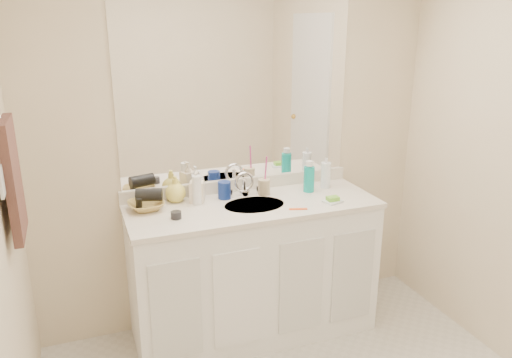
% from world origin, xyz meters
% --- Properties ---
extents(wall_back, '(2.60, 0.02, 2.40)m').
position_xyz_m(wall_back, '(0.00, 1.30, 1.20)').
color(wall_back, beige).
rests_on(wall_back, floor).
extents(vanity_cabinet, '(1.50, 0.55, 0.85)m').
position_xyz_m(vanity_cabinet, '(0.00, 1.02, 0.42)').
color(vanity_cabinet, white).
rests_on(vanity_cabinet, floor).
extents(countertop, '(1.52, 0.57, 0.03)m').
position_xyz_m(countertop, '(0.00, 1.02, 0.86)').
color(countertop, white).
rests_on(countertop, vanity_cabinet).
extents(backsplash, '(1.52, 0.03, 0.08)m').
position_xyz_m(backsplash, '(0.00, 1.29, 0.92)').
color(backsplash, silver).
rests_on(backsplash, countertop).
extents(sink_basin, '(0.37, 0.37, 0.02)m').
position_xyz_m(sink_basin, '(0.00, 1.00, 0.87)').
color(sink_basin, silver).
rests_on(sink_basin, countertop).
extents(faucet, '(0.02, 0.02, 0.11)m').
position_xyz_m(faucet, '(0.00, 1.18, 0.94)').
color(faucet, silver).
rests_on(faucet, countertop).
extents(mirror, '(1.48, 0.01, 1.20)m').
position_xyz_m(mirror, '(0.00, 1.29, 1.56)').
color(mirror, white).
rests_on(mirror, wall_back).
extents(blue_mug, '(0.10, 0.10, 0.11)m').
position_xyz_m(blue_mug, '(-0.13, 1.17, 0.93)').
color(blue_mug, navy).
rests_on(blue_mug, countertop).
extents(tan_cup, '(0.08, 0.08, 0.10)m').
position_xyz_m(tan_cup, '(0.12, 1.15, 0.93)').
color(tan_cup, beige).
rests_on(tan_cup, countertop).
extents(toothbrush, '(0.01, 0.04, 0.20)m').
position_xyz_m(toothbrush, '(0.13, 1.15, 1.03)').
color(toothbrush, '#DE3A94').
rests_on(toothbrush, tan_cup).
extents(mouthwash_bottle, '(0.09, 0.09, 0.16)m').
position_xyz_m(mouthwash_bottle, '(0.41, 1.11, 0.96)').
color(mouthwash_bottle, '#0DA49C').
rests_on(mouthwash_bottle, countertop).
extents(clear_pump_bottle, '(0.07, 0.07, 0.17)m').
position_xyz_m(clear_pump_bottle, '(0.55, 1.15, 0.96)').
color(clear_pump_bottle, white).
rests_on(clear_pump_bottle, countertop).
extents(soap_dish, '(0.12, 0.11, 0.01)m').
position_xyz_m(soap_dish, '(0.46, 0.87, 0.89)').
color(soap_dish, white).
rests_on(soap_dish, countertop).
extents(green_soap, '(0.07, 0.05, 0.03)m').
position_xyz_m(green_soap, '(0.46, 0.87, 0.90)').
color(green_soap, '#73C931').
rests_on(green_soap, soap_dish).
extents(orange_comb, '(0.11, 0.05, 0.00)m').
position_xyz_m(orange_comb, '(0.21, 0.84, 0.88)').
color(orange_comb, '#FF571A').
rests_on(orange_comb, countertop).
extents(dark_jar, '(0.07, 0.07, 0.04)m').
position_xyz_m(dark_jar, '(-0.48, 0.95, 0.90)').
color(dark_jar, black).
rests_on(dark_jar, countertop).
extents(extra_white_bottle, '(0.07, 0.07, 0.18)m').
position_xyz_m(extra_white_bottle, '(-0.32, 1.14, 0.97)').
color(extra_white_bottle, white).
rests_on(extra_white_bottle, countertop).
extents(soap_bottle_white, '(0.07, 0.07, 0.17)m').
position_xyz_m(soap_bottle_white, '(-0.27, 1.24, 0.97)').
color(soap_bottle_white, white).
rests_on(soap_bottle_white, countertop).
extents(soap_bottle_cream, '(0.11, 0.11, 0.19)m').
position_xyz_m(soap_bottle_cream, '(-0.31, 1.18, 0.98)').
color(soap_bottle_cream, '#FAE9CC').
rests_on(soap_bottle_cream, countertop).
extents(soap_bottle_yellow, '(0.13, 0.13, 0.16)m').
position_xyz_m(soap_bottle_yellow, '(-0.43, 1.23, 0.96)').
color(soap_bottle_yellow, '#F2E35E').
rests_on(soap_bottle_yellow, countertop).
extents(wicker_basket, '(0.23, 0.23, 0.05)m').
position_xyz_m(wicker_basket, '(-0.62, 1.15, 0.91)').
color(wicker_basket, '#AE8D46').
rests_on(wicker_basket, countertop).
extents(hair_dryer, '(0.17, 0.11, 0.08)m').
position_xyz_m(hair_dryer, '(-0.60, 1.15, 0.97)').
color(hair_dryer, black).
rests_on(hair_dryer, wicker_basket).
extents(hand_towel, '(0.04, 0.32, 0.55)m').
position_xyz_m(hand_towel, '(-1.25, 0.77, 1.25)').
color(hand_towel, '#321F1B').
rests_on(hand_towel, towel_ring).
extents(switch_plate, '(0.01, 0.08, 0.13)m').
position_xyz_m(switch_plate, '(-1.27, 0.57, 1.30)').
color(switch_plate, silver).
rests_on(switch_plate, wall_left).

